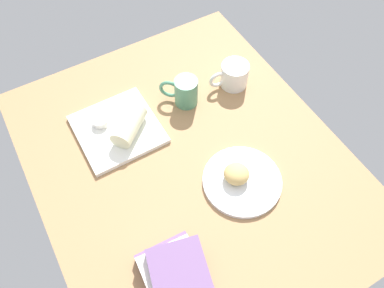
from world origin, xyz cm
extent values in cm
cube|color=#9E754C|center=(0.00, 0.00, 2.00)|extent=(110.00, 90.00, 4.00)
cylinder|color=white|center=(14.34, 9.73, 4.70)|extent=(23.19, 23.19, 1.40)
ellipsoid|color=tan|center=(12.84, 8.43, 7.89)|extent=(10.27, 10.30, 4.99)
cube|color=white|center=(-20.86, -14.36, 4.80)|extent=(25.14, 25.14, 1.60)
cylinder|color=silver|center=(-24.99, -18.18, 6.79)|extent=(5.17, 5.17, 2.38)
cylinder|color=#BB5728|center=(-24.99, -18.18, 7.68)|extent=(4.24, 4.24, 0.40)
cylinder|color=beige|center=(-17.56, -11.31, 8.89)|extent=(13.84, 14.56, 6.57)
cube|color=#6B4C7A|center=(30.67, -20.46, 5.78)|extent=(22.50, 15.76, 3.56)
cube|color=silver|center=(30.90, -20.78, 8.71)|extent=(20.02, 15.64, 2.30)
cube|color=#6B4C7A|center=(31.76, -20.05, 11.58)|extent=(20.98, 17.46, 3.44)
cylinder|color=white|center=(-19.30, 28.77, 8.31)|extent=(9.32, 9.32, 8.63)
cylinder|color=#AF773E|center=(-19.30, 28.77, 12.03)|extent=(7.65, 7.65, 0.40)
torus|color=white|center=(-20.25, 22.76, 8.31)|extent=(2.18, 6.49, 6.38)
cylinder|color=#4C8C6B|center=(-20.39, 10.52, 9.05)|extent=(7.69, 7.69, 10.09)
cylinder|color=olive|center=(-20.39, 10.52, 13.49)|extent=(6.30, 6.30, 0.40)
torus|color=#4C8C6B|center=(-24.03, 6.39, 9.05)|extent=(5.70, 6.24, 7.26)
camera|label=1|loc=(52.02, -28.80, 104.40)|focal=35.75mm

